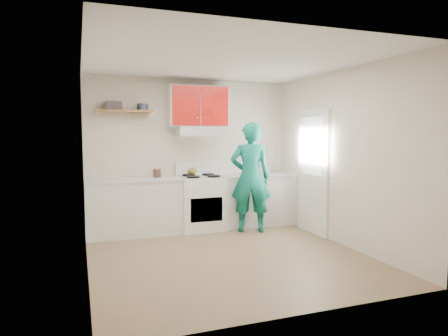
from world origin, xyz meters
name	(u,v)px	position (x,y,z in m)	size (l,w,h in m)	color
floor	(227,256)	(0.00, 0.00, 0.00)	(3.80, 3.80, 0.00)	brown
ceiling	(228,61)	(0.00, 0.00, 2.60)	(3.60, 3.80, 0.04)	white
back_wall	(190,154)	(0.00, 1.90, 1.30)	(3.60, 0.04, 2.60)	beige
front_wall	(302,175)	(0.00, -1.90, 1.30)	(3.60, 0.04, 2.60)	beige
left_wall	(85,164)	(-1.80, 0.00, 1.30)	(0.04, 3.80, 2.60)	beige
right_wall	(341,158)	(1.80, 0.00, 1.30)	(0.04, 3.80, 2.60)	beige
door	(313,172)	(1.78, 0.70, 1.02)	(0.05, 0.85, 2.05)	white
door_glass	(312,146)	(1.75, 0.70, 1.45)	(0.01, 0.55, 0.95)	white
counter_left	(134,207)	(-1.04, 1.60, 0.45)	(1.52, 0.60, 0.90)	silver
counter_right	(256,200)	(1.14, 1.60, 0.45)	(1.32, 0.60, 0.90)	silver
stove	(201,203)	(0.10, 1.57, 0.46)	(0.76, 0.65, 0.92)	white
range_hood	(199,131)	(0.10, 1.68, 1.70)	(0.76, 0.44, 0.15)	silver
upper_cabinets	(198,106)	(0.10, 1.73, 2.12)	(1.02, 0.33, 0.70)	#B81610
shelf	(124,111)	(-1.15, 1.75, 2.02)	(0.90, 0.30, 0.04)	brown
books	(114,106)	(-1.30, 1.79, 2.11)	(0.26, 0.19, 0.14)	#40383F
tin	(142,107)	(-0.85, 1.72, 2.09)	(0.18, 0.18, 0.11)	#333D4C
kettle	(192,171)	(0.01, 1.83, 0.99)	(0.17, 0.17, 0.14)	olive
crock	(157,174)	(-0.63, 1.70, 0.98)	(0.13, 0.13, 0.16)	#492C1F
cutting_board	(234,176)	(0.73, 1.62, 0.91)	(0.33, 0.24, 0.02)	olive
silicone_mat	(271,175)	(1.42, 1.55, 0.90)	(0.33, 0.28, 0.01)	red
person	(250,177)	(0.84, 1.14, 0.92)	(0.67, 0.44, 1.85)	#0C715D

